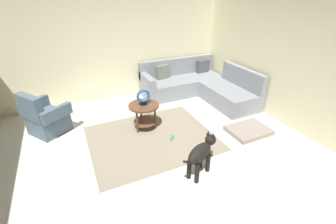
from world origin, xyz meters
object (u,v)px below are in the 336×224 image
object	(u,v)px
dog_bed_mat	(249,130)
sectional_couch	(198,86)
side_table	(144,110)
dog_toy_bone	(172,138)
armchair	(45,118)
torus_sculpture	(143,97)
dog	(201,153)

from	to	relation	value
dog_bed_mat	sectional_couch	bearing A→B (deg)	89.84
side_table	dog_toy_bone	size ratio (longest dim) A/B	3.33
armchair	torus_sculpture	size ratio (longest dim) A/B	3.07
side_table	sectional_couch	bearing A→B (deg)	26.93
dog	dog_bed_mat	bearing A→B (deg)	84.69
sectional_couch	dog_bed_mat	world-z (taller)	sectional_couch
sectional_couch	side_table	distance (m)	2.06
side_table	torus_sculpture	xyz separation A→B (m)	(-0.00, -0.00, 0.29)
dog_bed_mat	dog	world-z (taller)	dog
sectional_couch	dog_toy_bone	bearing A→B (deg)	-134.70
dog_bed_mat	armchair	bearing A→B (deg)	155.21
armchair	dog	size ratio (longest dim) A/B	1.27
side_table	dog	world-z (taller)	dog
dog_bed_mat	dog	distance (m)	1.63
armchair	dog	distance (m)	3.08
sectional_couch	side_table	bearing A→B (deg)	-153.07
dog	dog_toy_bone	size ratio (longest dim) A/B	4.36
torus_sculpture	dog_toy_bone	size ratio (longest dim) A/B	1.81
torus_sculpture	side_table	bearing A→B (deg)	75.96
dog_toy_bone	side_table	bearing A→B (deg)	120.27
side_table	dog_toy_bone	xyz separation A→B (m)	(0.34, -0.58, -0.39)
armchair	side_table	distance (m)	1.91
dog_bed_mat	side_table	bearing A→B (deg)	150.97
sectional_couch	armchair	distance (m)	3.63
sectional_couch	side_table	xyz separation A→B (m)	(-1.83, -0.93, 0.13)
dog_bed_mat	dog	xyz separation A→B (m)	(-1.49, -0.56, 0.33)
armchair	sectional_couch	bearing A→B (deg)	59.31
side_table	dog	xyz separation A→B (m)	(0.33, -1.58, -0.04)
armchair	side_table	size ratio (longest dim) A/B	1.67
torus_sculpture	dog_bed_mat	distance (m)	2.19
sectional_couch	side_table	size ratio (longest dim) A/B	3.75
dog_bed_mat	dog	bearing A→B (deg)	-159.29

